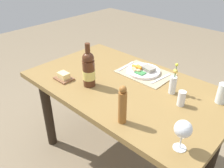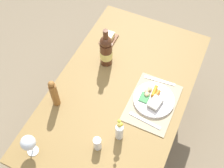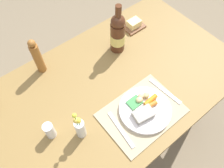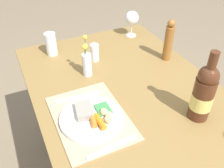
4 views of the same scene
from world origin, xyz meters
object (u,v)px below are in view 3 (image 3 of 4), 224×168
salt_shaker (50,131)px  flower_vase (80,128)px  fork (121,129)px  dining_table (114,95)px  dinner_plate (145,109)px  butter_dish (134,25)px  wine_bottle (118,33)px  knife (165,91)px  pepper_mill (37,57)px

salt_shaker → flower_vase: bearing=-37.4°
fork → flower_vase: flower_vase is taller
dining_table → fork: 0.29m
dining_table → dinner_plate: (0.02, -0.22, 0.14)m
butter_dish → flower_vase: size_ratio=0.60×
wine_bottle → dining_table: bearing=-133.9°
knife → butter_dish: size_ratio=1.56×
dinner_plate → knife: 0.16m
dinner_plate → fork: size_ratio=1.24×
fork → knife: size_ratio=1.01×
pepper_mill → salt_shaker: size_ratio=2.37×
knife → pepper_mill: bearing=123.5°
butter_dish → flower_vase: flower_vase is taller
knife → flower_vase: (-0.47, 0.08, 0.07)m
fork → wine_bottle: (0.31, 0.40, 0.11)m
pepper_mill → salt_shaker: bearing=-113.0°
butter_dish → dinner_plate: bearing=-126.6°
fork → knife: (0.31, 0.02, 0.00)m
dinner_plate → butter_dish: size_ratio=1.97×
salt_shaker → wine_bottle: wine_bottle is taller
dinner_plate → salt_shaker: bearing=156.6°
knife → butter_dish: 0.50m
fork → dining_table: bearing=64.3°
pepper_mill → salt_shaker: pepper_mill is taller
fork → wine_bottle: size_ratio=0.67×
pepper_mill → flower_vase: (-0.04, -0.44, -0.04)m
dining_table → knife: knife is taller
dinner_plate → pepper_mill: pepper_mill is taller
fork → butter_dish: (0.51, 0.48, 0.01)m
fork → knife: bearing=9.2°
knife → salt_shaker: size_ratio=2.12×
dining_table → wine_bottle: (0.17, 0.18, 0.24)m
dinner_plate → fork: dinner_plate is taller
fork → pepper_mill: bearing=107.4°
knife → salt_shaker: 0.60m
dining_table → salt_shaker: (-0.40, -0.04, 0.16)m
pepper_mill → flower_vase: 0.45m
dinner_plate → knife: size_ratio=1.26×
dining_table → dinner_plate: bearing=-85.5°
fork → butter_dish: 0.70m
fork → salt_shaker: bearing=150.9°
dining_table → flower_vase: size_ratio=6.53×
knife → fork: bearing=177.9°
dinner_plate → knife: bearing=4.9°
dinner_plate → fork: 0.16m
fork → salt_shaker: size_ratio=2.14×
dinner_plate → wine_bottle: 0.44m
dining_table → pepper_mill: (-0.25, 0.32, 0.23)m
flower_vase → pepper_mill: bearing=84.5°
salt_shaker → wine_bottle: 0.62m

